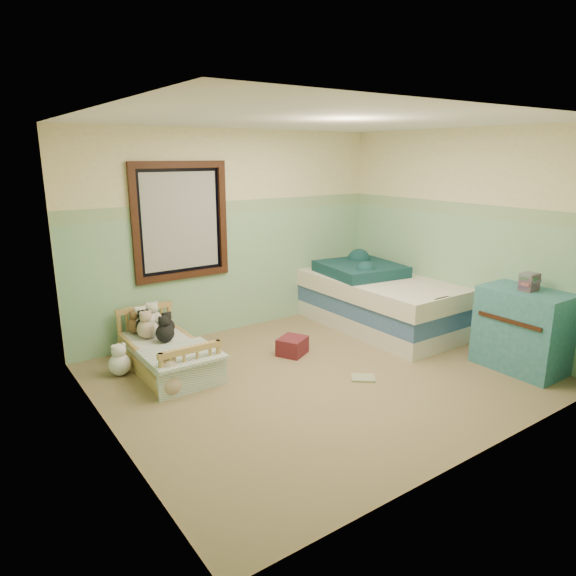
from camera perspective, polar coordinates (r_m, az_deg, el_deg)
floor at (r=5.33m, az=3.77°, el=-9.78°), size 4.20×3.60×0.02m
ceiling at (r=4.86m, az=4.30°, el=18.35°), size 4.20×3.60×0.02m
wall_back at (r=6.42m, az=-6.19°, el=6.16°), size 4.20×0.04×2.50m
wall_front at (r=3.76m, az=21.52°, el=-0.97°), size 4.20×0.04×2.50m
wall_left at (r=4.00m, az=-20.08°, el=0.06°), size 0.04×3.60×2.50m
wall_right at (r=6.46m, az=18.73°, el=5.51°), size 0.04×3.60×2.50m
wainscot_mint at (r=6.50m, az=-6.00°, el=1.78°), size 4.20×0.01×1.50m
border_strip at (r=6.37m, az=-6.20°, el=9.03°), size 4.20×0.01×0.15m
window_frame at (r=6.05m, az=-11.90°, el=7.32°), size 1.16×0.06×1.36m
window_blinds at (r=6.06m, az=-11.94°, el=7.33°), size 0.92×0.01×1.12m
toddler_bed_frame at (r=5.57m, az=-13.37°, el=-8.04°), size 0.64×1.29×0.17m
toddler_mattress at (r=5.51m, az=-13.46°, el=-6.67°), size 0.59×1.23×0.12m
patchwork_quilt at (r=5.14m, az=-11.82°, el=-7.29°), size 0.70×0.64×0.03m
plush_bed_brown at (r=5.86m, az=-16.74°, el=-4.05°), size 0.18×0.18×0.18m
plush_bed_white at (r=5.92m, az=-14.92°, el=-3.53°), size 0.22×0.22×0.22m
plush_bed_tan at (r=5.67m, az=-15.55°, el=-4.43°), size 0.21×0.21×0.21m
plush_bed_dark at (r=5.75m, az=-13.39°, el=-4.22°), size 0.17×0.17×0.17m
plush_floor_cream at (r=5.55m, az=-18.32°, el=-8.12°), size 0.23×0.23×0.23m
plush_floor_tan at (r=4.98m, az=-13.17°, el=-10.29°), size 0.25×0.25×0.25m
twin_bed_frame at (r=6.80m, az=9.95°, el=-3.38°), size 1.09×2.18×0.22m
twin_boxspring at (r=6.73m, az=10.03°, el=-1.60°), size 1.09×2.18×0.22m
twin_mattress at (r=6.68m, az=10.11°, el=0.21°), size 1.14×2.23×0.22m
teal_blanket at (r=6.81m, az=8.10°, el=2.13°), size 1.05×1.10×0.14m
dresser at (r=5.86m, az=24.79°, el=-4.27°), size 0.54×0.86×0.86m
book_stack at (r=5.72m, az=25.42°, el=0.62°), size 0.18×0.14×0.18m
red_pillow at (r=5.80m, az=0.49°, el=-6.51°), size 0.40×0.39×0.20m
floor_book at (r=5.28m, az=8.40°, el=-9.93°), size 0.30×0.29×0.02m
extra_plush_0 at (r=5.69m, az=-15.16°, el=-4.53°), size 0.17×0.17×0.17m
extra_plush_1 at (r=5.87m, az=-16.12°, el=-3.84°), size 0.20×0.20×0.20m
extra_plush_2 at (r=5.80m, az=-15.82°, el=-4.11°), size 0.19×0.19×0.19m
extra_plush_3 at (r=5.52m, az=-13.62°, el=-4.92°), size 0.20×0.20×0.20m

